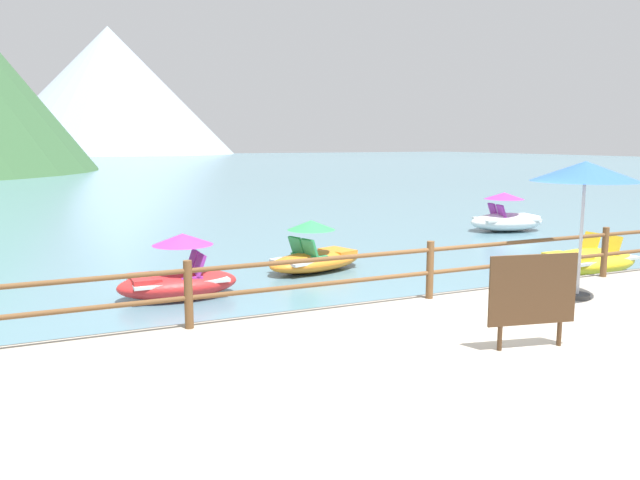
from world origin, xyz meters
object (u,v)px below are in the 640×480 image
object	(u,v)px
pedal_boat_0	(178,277)
pedal_boat_1	(315,255)
sign_board	(533,291)
pedal_boat_4	(588,261)
pedal_boat_2	(506,218)
beach_umbrella	(585,173)

from	to	relation	value
pedal_boat_0	pedal_boat_1	xyz separation A→B (m)	(3.40, 1.17, -0.04)
sign_board	pedal_boat_4	bearing A→B (deg)	36.78
sign_board	pedal_boat_2	xyz separation A→B (m)	(8.75, 10.41, -0.70)
pedal_boat_0	pedal_boat_2	world-z (taller)	pedal_boat_2
pedal_boat_1	beach_umbrella	bearing A→B (deg)	-68.67
sign_board	pedal_boat_1	size ratio (longest dim) A/B	0.43
pedal_boat_4	pedal_boat_2	bearing A→B (deg)	63.90
pedal_boat_2	pedal_boat_4	xyz separation A→B (m)	(-2.99, -6.11, -0.14)
pedal_boat_4	pedal_boat_1	bearing A→B (deg)	152.00
beach_umbrella	pedal_boat_2	distance (m)	10.99
pedal_boat_2	pedal_boat_4	distance (m)	6.80
pedal_boat_0	pedal_boat_2	distance (m)	12.61
pedal_boat_1	pedal_boat_2	bearing A→B (deg)	20.93
beach_umbrella	pedal_boat_0	size ratio (longest dim) A/B	0.98
sign_board	pedal_boat_0	xyz separation A→B (m)	(-3.07, 6.02, -0.73)
sign_board	pedal_boat_1	bearing A→B (deg)	87.40
pedal_boat_0	pedal_boat_4	xyz separation A→B (m)	(8.83, -1.72, -0.11)
pedal_boat_0	pedal_boat_2	bearing A→B (deg)	20.38
pedal_boat_2	pedal_boat_0	bearing A→B (deg)	-159.62
sign_board	pedal_boat_0	bearing A→B (deg)	117.04
beach_umbrella	pedal_boat_4	bearing A→B (deg)	39.82
sign_board	pedal_boat_0	world-z (taller)	sign_board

